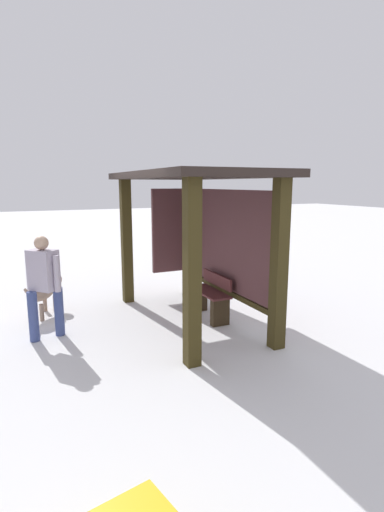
{
  "coord_description": "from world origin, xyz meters",
  "views": [
    {
      "loc": [
        5.71,
        -2.59,
        2.28
      ],
      "look_at": [
        -0.01,
        0.04,
        1.1
      ],
      "focal_mm": 27.29,
      "sensor_mm": 36.0,
      "label": 1
    }
  ],
  "objects_px": {
    "bus_shelter": "(198,213)",
    "bench_left_inside": "(210,298)",
    "person_walking": "(44,280)",
    "dog": "(44,289)"
  },
  "relations": [
    {
      "from": "bus_shelter",
      "to": "bench_left_inside",
      "type": "height_order",
      "value": "bus_shelter"
    },
    {
      "from": "person_walking",
      "to": "dog",
      "type": "bearing_deg",
      "value": 176.98
    },
    {
      "from": "person_walking",
      "to": "dog",
      "type": "relative_size",
      "value": 1.53
    },
    {
      "from": "bench_left_inside",
      "to": "person_walking",
      "type": "bearing_deg",
      "value": -94.41
    },
    {
      "from": "bench_left_inside",
      "to": "dog",
      "type": "relative_size",
      "value": 1.0
    },
    {
      "from": "bench_left_inside",
      "to": "dog",
      "type": "bearing_deg",
      "value": -117.85
    },
    {
      "from": "bus_shelter",
      "to": "dog",
      "type": "relative_size",
      "value": 3.46
    },
    {
      "from": "person_walking",
      "to": "dog",
      "type": "distance_m",
      "value": 1.23
    },
    {
      "from": "person_walking",
      "to": "dog",
      "type": "xyz_separation_m",
      "value": [
        -1.15,
        0.06,
        -0.43
      ]
    },
    {
      "from": "bus_shelter",
      "to": "dog",
      "type": "bearing_deg",
      "value": -117.95
    }
  ]
}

